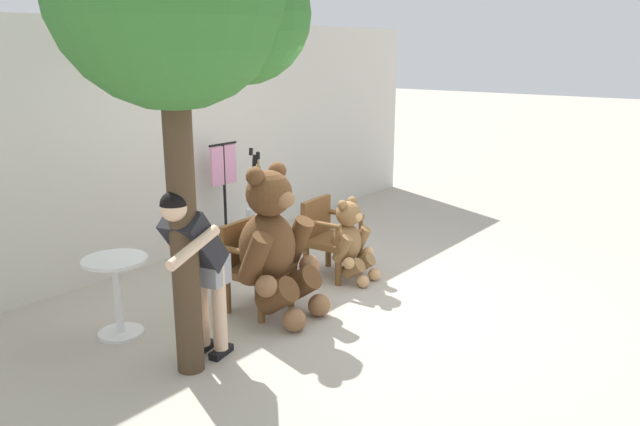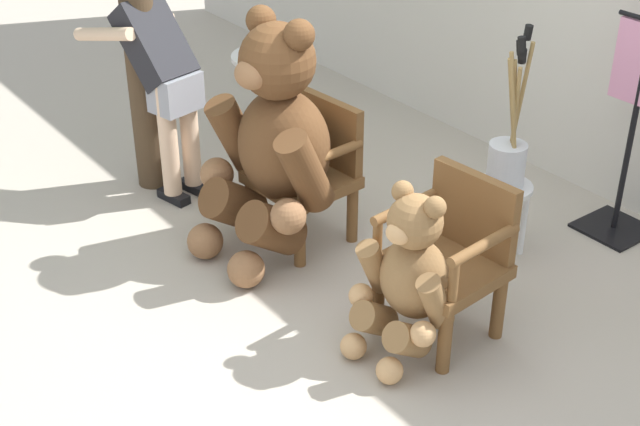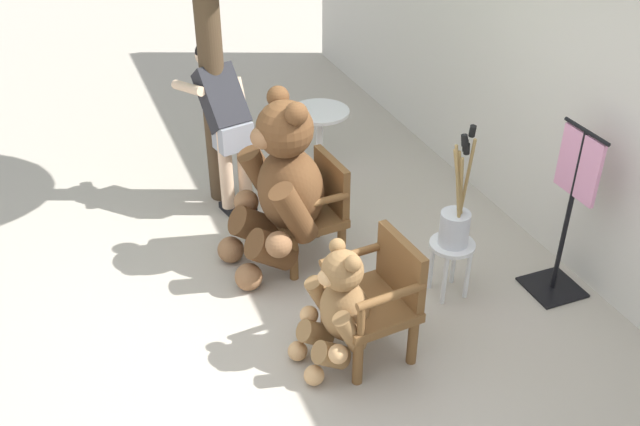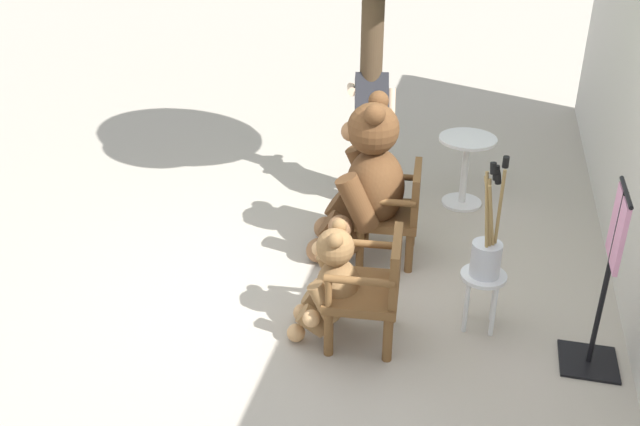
{
  "view_description": "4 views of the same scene",
  "coord_description": "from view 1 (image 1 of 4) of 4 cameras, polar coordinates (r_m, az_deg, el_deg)",
  "views": [
    {
      "loc": [
        -4.71,
        -3.57,
        2.49
      ],
      "look_at": [
        0.07,
        0.18,
        0.87
      ],
      "focal_mm": 35.0,
      "sensor_mm": 36.0,
      "label": 1
    },
    {
      "loc": [
        3.23,
        -2.35,
        2.9
      ],
      "look_at": [
        0.21,
        -0.07,
        0.71
      ],
      "focal_mm": 50.0,
      "sensor_mm": 36.0,
      "label": 2
    },
    {
      "loc": [
        3.89,
        -1.26,
        3.47
      ],
      "look_at": [
        -0.09,
        0.33,
        0.74
      ],
      "focal_mm": 40.0,
      "sensor_mm": 36.0,
      "label": 3
    },
    {
      "loc": [
        4.81,
        1.11,
        3.31
      ],
      "look_at": [
        -0.01,
        -0.05,
        0.68
      ],
      "focal_mm": 40.0,
      "sensor_mm": 36.0,
      "label": 4
    }
  ],
  "objects": [
    {
      "name": "teddy_bear_large",
      "position": [
        5.86,
        -4.26,
        -2.79
      ],
      "size": [
        0.88,
        0.85,
        1.46
      ],
      "color": "brown",
      "rests_on": "ground"
    },
    {
      "name": "back_wall",
      "position": [
        7.68,
        -13.59,
        6.31
      ],
      "size": [
        10.0,
        0.16,
        2.8
      ],
      "primitive_type": "cube",
      "color": "beige",
      "rests_on": "ground"
    },
    {
      "name": "wooden_chair_right",
      "position": [
        6.97,
        0.78,
        -2.04
      ],
      "size": [
        0.6,
        0.57,
        0.86
      ],
      "color": "brown",
      "rests_on": "ground"
    },
    {
      "name": "clothing_display_stand",
      "position": [
        7.86,
        -8.7,
        1.69
      ],
      "size": [
        0.44,
        0.4,
        1.36
      ],
      "color": "black",
      "rests_on": "ground"
    },
    {
      "name": "teddy_bear_small",
      "position": [
        6.81,
        2.78,
        -2.54
      ],
      "size": [
        0.56,
        0.54,
        0.92
      ],
      "color": "olive",
      "rests_on": "ground"
    },
    {
      "name": "brush_bucket",
      "position": [
        7.15,
        -5.89,
        0.04
      ],
      "size": [
        0.22,
        0.22,
        0.95
      ],
      "color": "silver",
      "rests_on": "white_stool"
    },
    {
      "name": "round_side_table",
      "position": [
        5.79,
        -18.06,
        -6.51
      ],
      "size": [
        0.56,
        0.56,
        0.72
      ],
      "color": "white",
      "rests_on": "ground"
    },
    {
      "name": "person_visitor",
      "position": [
        5.0,
        -11.21,
        -4.05
      ],
      "size": [
        0.8,
        0.59,
        1.48
      ],
      "color": "black",
      "rests_on": "ground"
    },
    {
      "name": "ground_plane",
      "position": [
        6.41,
        0.87,
        -7.96
      ],
      "size": [
        60.0,
        60.0,
        0.0
      ],
      "primitive_type": "plane",
      "color": "#B2A899"
    },
    {
      "name": "wooden_chair_left",
      "position": [
        6.1,
        -6.09,
        -4.61
      ],
      "size": [
        0.6,
        0.56,
        0.86
      ],
      "color": "brown",
      "rests_on": "ground"
    },
    {
      "name": "white_stool",
      "position": [
        7.23,
        -5.84,
        -2.36
      ],
      "size": [
        0.34,
        0.34,
        0.46
      ],
      "color": "silver",
      "rests_on": "ground"
    }
  ]
}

